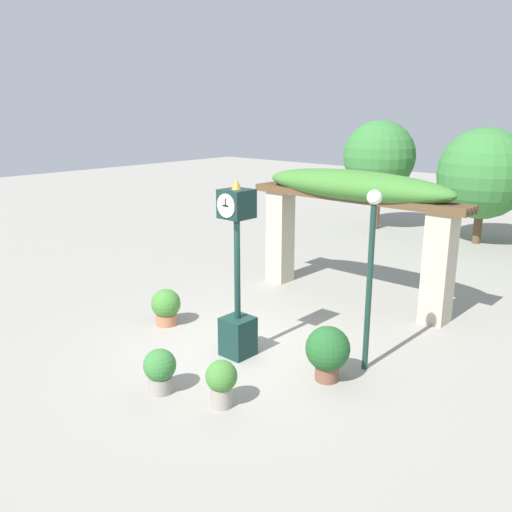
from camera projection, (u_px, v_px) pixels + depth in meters
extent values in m
plane|color=gray|center=(237.00, 350.00, 10.26)|extent=(60.00, 60.00, 0.00)
cube|color=#14332D|center=(238.00, 336.00, 9.98)|extent=(0.52, 0.52, 0.73)
cylinder|color=#14332D|center=(237.00, 270.00, 9.65)|extent=(0.11, 0.11, 1.82)
cylinder|color=gold|center=(237.00, 219.00, 9.40)|extent=(0.18, 0.18, 0.04)
cube|color=#14332D|center=(237.00, 204.00, 9.33)|extent=(0.50, 0.50, 0.50)
cylinder|color=beige|center=(226.00, 206.00, 9.15)|extent=(0.41, 0.02, 0.41)
cylinder|color=beige|center=(247.00, 202.00, 9.52)|extent=(0.41, 0.02, 0.41)
cube|color=black|center=(225.00, 206.00, 9.14)|extent=(0.14, 0.01, 0.02)
cube|color=black|center=(225.00, 202.00, 9.12)|extent=(0.02, 0.01, 0.13)
cone|color=gold|center=(236.00, 184.00, 9.24)|extent=(0.17, 0.17, 0.19)
cube|color=#BCB299|center=(280.00, 237.00, 14.11)|extent=(0.54, 0.54, 2.39)
cube|color=#BCB299|center=(439.00, 268.00, 11.33)|extent=(0.54, 0.54, 2.39)
cube|color=brown|center=(347.00, 198.00, 12.19)|extent=(5.44, 0.12, 0.17)
cube|color=brown|center=(351.00, 197.00, 12.31)|extent=(5.44, 0.12, 0.17)
cube|color=brown|center=(355.00, 196.00, 12.44)|extent=(5.44, 0.12, 0.17)
cube|color=brown|center=(360.00, 196.00, 12.57)|extent=(5.44, 0.12, 0.17)
ellipsoid|color=#427F33|center=(354.00, 186.00, 12.31)|extent=(4.81, 1.14, 0.70)
cylinder|color=#B26B4C|center=(167.00, 319.00, 11.46)|extent=(0.45, 0.45, 0.23)
sphere|color=#427F33|center=(166.00, 304.00, 11.37)|extent=(0.62, 0.62, 0.62)
cylinder|color=gray|center=(222.00, 396.00, 8.31)|extent=(0.34, 0.34, 0.32)
sphere|color=#427F33|center=(221.00, 376.00, 8.22)|extent=(0.49, 0.49, 0.49)
cylinder|color=gray|center=(161.00, 384.00, 8.73)|extent=(0.39, 0.39, 0.27)
sphere|color=#387A38|center=(160.00, 365.00, 8.64)|extent=(0.53, 0.53, 0.53)
cylinder|color=brown|center=(327.00, 372.00, 9.11)|extent=(0.40, 0.40, 0.29)
sphere|color=#235B28|center=(328.00, 348.00, 9.00)|extent=(0.75, 0.75, 0.75)
cylinder|color=#19382D|center=(369.00, 290.00, 9.15)|extent=(0.10, 0.10, 2.92)
sphere|color=white|center=(374.00, 197.00, 8.74)|extent=(0.25, 0.25, 0.25)
cylinder|color=brown|center=(376.00, 205.00, 20.40)|extent=(0.28, 0.28, 1.79)
sphere|color=#387A38|center=(379.00, 156.00, 19.92)|extent=(2.63, 2.63, 2.63)
cylinder|color=brown|center=(478.00, 224.00, 18.23)|extent=(0.28, 0.28, 1.31)
sphere|color=#387A38|center=(483.00, 174.00, 17.78)|extent=(2.98, 2.98, 2.98)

